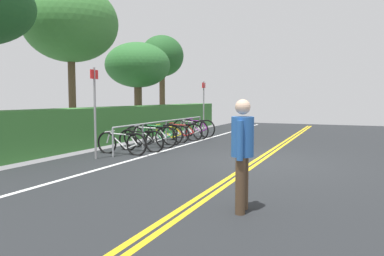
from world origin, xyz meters
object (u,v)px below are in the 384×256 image
bicycle_1 (141,141)px  pedestrian (242,148)px  bicycle_7 (197,128)px  tree_mid (70,24)px  bike_rack (166,126)px  bicycle_3 (158,135)px  sign_post_far (204,102)px  bicycle_4 (168,134)px  tree_far_right (138,66)px  bicycle_0 (122,143)px  sign_post_near (95,105)px  bicycle_2 (150,137)px  bicycle_6 (190,129)px  tree_extra (162,57)px  bicycle_5 (181,132)px

bicycle_1 → pedestrian: bearing=-136.3°
bicycle_7 → tree_mid: (-3.56, 3.48, 3.92)m
bike_rack → tree_mid: bearing=105.1°
bicycle_3 → sign_post_far: size_ratio=0.72×
bicycle_4 → bicycle_7: bicycle_7 is taller
bike_rack → tree_far_right: bearing=44.6°
tree_far_right → bicycle_0: bearing=-153.0°
sign_post_far → tree_mid: size_ratio=0.42×
sign_post_near → tree_far_right: 7.40m
tree_mid → bicycle_7: bearing=-44.3°
bicycle_3 → sign_post_near: (-3.26, 0.11, 1.09)m
bicycle_2 → bicycle_6: bearing=-2.2°
bike_rack → bicycle_1: size_ratio=3.89×
sign_post_far → bicycle_3: bearing=-178.7°
tree_extra → bicycle_4: bearing=-150.5°
sign_post_near → bicycle_7: bearing=-3.1°
bicycle_6 → sign_post_near: size_ratio=0.72×
bicycle_4 → bicycle_6: size_ratio=0.93×
bicycle_6 → bicycle_1: bearing=-179.6°
bicycle_1 → bicycle_6: size_ratio=0.95×
sign_post_near → tree_extra: bearing=18.1°
sign_post_near → tree_mid: (2.76, 3.14, 2.84)m
bike_rack → bicycle_4: size_ratio=3.97×
bicycle_5 → bicycle_6: (0.72, -0.04, 0.04)m
bicycle_5 → sign_post_near: 4.96m
bicycle_3 → tree_mid: 5.12m
bicycle_1 → tree_extra: bearing=23.6°
bicycle_2 → tree_far_right: 5.79m
bicycle_5 → tree_far_right: bearing=58.6°
bike_rack → sign_post_near: sign_post_near is taller
bicycle_0 → sign_post_far: sign_post_far is taller
bicycle_6 → tree_far_right: size_ratio=0.42×
bicycle_4 → sign_post_near: sign_post_near is taller
bicycle_5 → tree_extra: bearing=34.2°
bike_rack → tree_mid: tree_mid is taller
bicycle_4 → bicycle_2: bearing=-174.8°
sign_post_near → tree_extra: (10.15, 3.32, 2.41)m
sign_post_far → bicycle_4: bearing=-178.9°
bicycle_0 → bicycle_1: bearing=-13.7°
bicycle_1 → pedestrian: (-4.68, -4.48, 0.59)m
bike_rack → sign_post_far: sign_post_far is taller
bicycle_0 → bicycle_7: bicycle_7 is taller
bicycle_4 → tree_far_right: size_ratio=0.40×
bike_rack → tree_mid: (-0.91, 3.37, 3.66)m
bicycle_3 → bicycle_4: size_ratio=1.05×
bicycle_0 → bicycle_3: bicycle_3 is taller
sign_post_far → tree_far_right: bearing=113.9°
bicycle_0 → tree_extra: bearing=20.8°
bike_rack → bicycle_5: 1.19m
bicycle_2 → sign_post_far: bearing=2.4°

